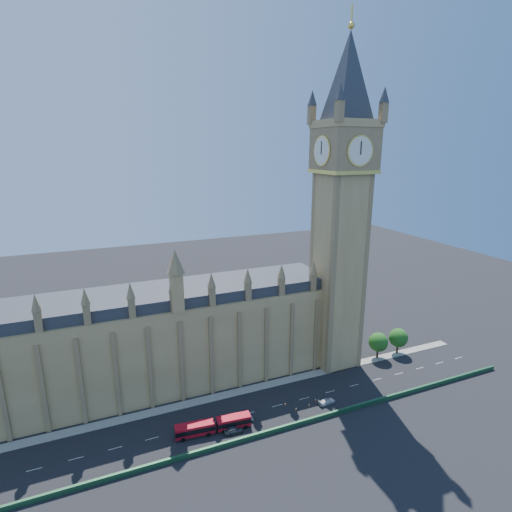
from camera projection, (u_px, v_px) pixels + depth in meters
name	position (u px, v px, depth m)	size (l,w,h in m)	color
ground	(234.00, 417.00, 99.20)	(400.00, 400.00, 0.00)	black
palace_westminster	(117.00, 346.00, 105.99)	(120.00, 20.00, 28.00)	#9C7F4B
elizabeth_tower	(342.00, 186.00, 111.61)	(20.59, 20.59, 105.00)	#9C7F4B
bridge_parapet	(247.00, 438.00, 91.01)	(160.00, 0.60, 1.20)	#1E4C2D
kerb_north	(222.00, 396.00, 107.65)	(160.00, 3.00, 0.16)	gray
tree_east_near	(379.00, 342.00, 126.05)	(6.00, 6.00, 8.50)	#382619
tree_east_far	(399.00, 337.00, 129.01)	(6.00, 6.00, 8.50)	#382619
red_bus	(213.00, 426.00, 93.65)	(18.07, 4.32, 3.04)	#AE0B1A
car_grey	(233.00, 430.00, 93.41)	(1.80, 4.49, 1.53)	#44474C
car_silver	(245.00, 419.00, 97.48)	(1.42, 4.08, 1.34)	#A1A2A8
car_white	(327.00, 402.00, 104.17)	(1.91, 4.70, 1.36)	silver
cone_a	(285.00, 404.00, 103.76)	(0.56, 0.56, 0.69)	black
cone_b	(316.00, 400.00, 105.49)	(0.47, 0.47, 0.68)	black
cone_c	(296.00, 409.00, 101.79)	(0.44, 0.44, 0.67)	black
cone_d	(309.00, 405.00, 103.46)	(0.52, 0.52, 0.62)	black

